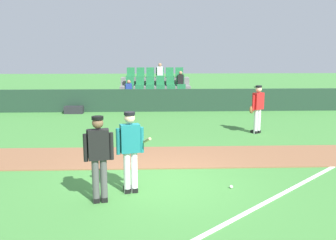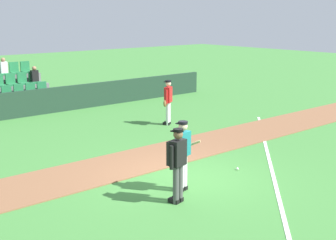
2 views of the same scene
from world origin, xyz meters
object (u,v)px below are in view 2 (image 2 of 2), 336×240
(batter_teal_jersey, at_px, (183,153))
(baseball, at_px, (237,169))
(runner_red_jersey, at_px, (168,101))
(umpire_home_plate, at_px, (177,161))

(batter_teal_jersey, bearing_deg, baseball, 3.66)
(baseball, bearing_deg, runner_red_jersey, 69.12)
(baseball, bearing_deg, umpire_home_plate, -167.65)
(batter_teal_jersey, distance_m, baseball, 2.40)
(batter_teal_jersey, height_order, umpire_home_plate, same)
(batter_teal_jersey, bearing_deg, umpire_home_plate, -141.65)
(batter_teal_jersey, distance_m, umpire_home_plate, 0.76)
(umpire_home_plate, bearing_deg, runner_red_jersey, 51.13)
(batter_teal_jersey, xyz_separation_m, runner_red_jersey, (4.27, 5.57, -0.01))
(baseball, bearing_deg, batter_teal_jersey, -176.34)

